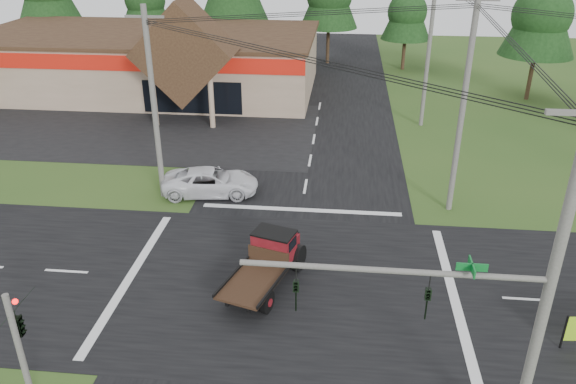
# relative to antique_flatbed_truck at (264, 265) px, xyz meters

# --- Properties ---
(ground) EXTENTS (120.00, 120.00, 0.00)m
(ground) POSITION_rel_antique_flatbed_truck_xyz_m (0.99, 0.19, -1.09)
(ground) COLOR #2C4C1B
(ground) RESTS_ON ground
(road_ns) EXTENTS (12.00, 120.00, 0.02)m
(road_ns) POSITION_rel_antique_flatbed_truck_xyz_m (0.99, 0.19, -1.08)
(road_ns) COLOR black
(road_ns) RESTS_ON ground
(road_ew) EXTENTS (120.00, 12.00, 0.02)m
(road_ew) POSITION_rel_antique_flatbed_truck_xyz_m (0.99, 0.19, -1.08)
(road_ew) COLOR black
(road_ew) RESTS_ON ground
(parking_apron) EXTENTS (28.00, 14.00, 0.02)m
(parking_apron) POSITION_rel_antique_flatbed_truck_xyz_m (-13.01, 19.19, -1.08)
(parking_apron) COLOR black
(parking_apron) RESTS_ON ground
(cvs_building) EXTENTS (30.40, 18.20, 9.19)m
(cvs_building) POSITION_rel_antique_flatbed_truck_xyz_m (-14.71, 29.76, 1.69)
(cvs_building) COLOR gray
(cvs_building) RESTS_ON ground
(traffic_signal_mast) EXTENTS (8.12, 0.24, 7.00)m
(traffic_signal_mast) POSITION_rel_antique_flatbed_truck_xyz_m (6.81, -7.31, 3.33)
(traffic_signal_mast) COLOR #595651
(traffic_signal_mast) RESTS_ON ground
(traffic_signal_corner) EXTENTS (0.53, 2.48, 4.40)m
(traffic_signal_corner) POSITION_rel_antique_flatbed_truck_xyz_m (-6.51, -7.13, 2.43)
(traffic_signal_corner) COLOR #595651
(traffic_signal_corner) RESTS_ON ground
(utility_pole_nr) EXTENTS (2.00, 0.30, 11.00)m
(utility_pole_nr) POSITION_rel_antique_flatbed_truck_xyz_m (8.49, -7.31, 4.55)
(utility_pole_nr) COLOR #595651
(utility_pole_nr) RESTS_ON ground
(utility_pole_nw) EXTENTS (2.00, 0.30, 10.50)m
(utility_pole_nw) POSITION_rel_antique_flatbed_truck_xyz_m (-7.01, 8.19, 4.30)
(utility_pole_nw) COLOR #595651
(utility_pole_nw) RESTS_ON ground
(utility_pole_ne) EXTENTS (2.00, 0.30, 11.50)m
(utility_pole_ne) POSITION_rel_antique_flatbed_truck_xyz_m (8.99, 8.19, 4.80)
(utility_pole_ne) COLOR #595651
(utility_pole_ne) RESTS_ON ground
(utility_pole_n) EXTENTS (2.00, 0.30, 11.20)m
(utility_pole_n) POSITION_rel_antique_flatbed_truck_xyz_m (8.99, 22.19, 4.65)
(utility_pole_n) COLOR #595651
(utility_pole_n) RESTS_ON ground
(tree_row_e) EXTENTS (5.04, 5.04, 9.09)m
(tree_row_e) POSITION_rel_antique_flatbed_truck_xyz_m (8.99, 40.19, 4.94)
(tree_row_e) COLOR #332316
(tree_row_e) RESTS_ON ground
(tree_side_ne) EXTENTS (6.16, 6.16, 11.11)m
(tree_side_ne) POSITION_rel_antique_flatbed_truck_xyz_m (18.99, 30.19, 6.29)
(tree_side_ne) COLOR #332316
(tree_side_ne) RESTS_ON ground
(antique_flatbed_truck) EXTENTS (3.44, 5.57, 2.18)m
(antique_flatbed_truck) POSITION_rel_antique_flatbed_truck_xyz_m (0.00, 0.00, 0.00)
(antique_flatbed_truck) COLOR #590C11
(antique_flatbed_truck) RESTS_ON ground
(white_pickup) EXTENTS (5.68, 3.18, 1.50)m
(white_pickup) POSITION_rel_antique_flatbed_truck_xyz_m (-4.34, 8.72, -0.34)
(white_pickup) COLOR white
(white_pickup) RESTS_ON ground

